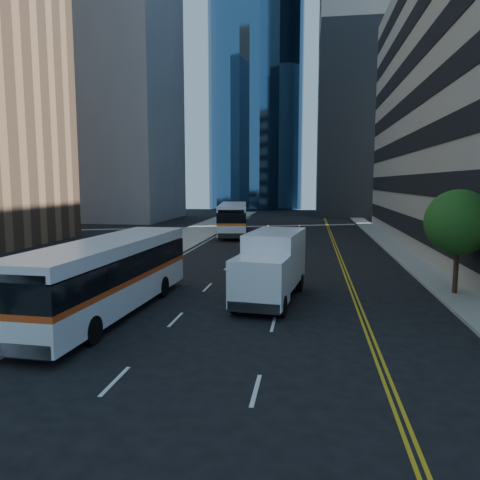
{
  "coord_description": "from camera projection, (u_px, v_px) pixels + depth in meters",
  "views": [
    {
      "loc": [
        1.87,
        -15.94,
        5.57
      ],
      "look_at": [
        -1.47,
        6.25,
        2.8
      ],
      "focal_mm": 35.0,
      "sensor_mm": 36.0,
      "label": 1
    }
  ],
  "objects": [
    {
      "name": "bus_rear",
      "position": [
        233.0,
        218.0,
        49.95
      ],
      "size": [
        4.5,
        13.0,
        3.29
      ],
      "rotation": [
        0.0,
        0.0,
        0.14
      ],
      "color": "white",
      "rests_on": "ground"
    },
    {
      "name": "sidewalk_east",
      "position": [
        394.0,
        247.0,
        39.8
      ],
      "size": [
        2.0,
        90.0,
        0.15
      ],
      "primitive_type": "cube",
      "color": "gray",
      "rests_on": "ground"
    },
    {
      "name": "box_truck",
      "position": [
        271.0,
        265.0,
        22.03
      ],
      "size": [
        3.13,
        6.94,
        3.21
      ],
      "rotation": [
        0.0,
        0.0,
        -0.13
      ],
      "color": "white",
      "rests_on": "ground"
    },
    {
      "name": "bus_front",
      "position": [
        108.0,
        274.0,
        19.75
      ],
      "size": [
        3.2,
        12.28,
        3.14
      ],
      "rotation": [
        0.0,
        0.0,
        -0.05
      ],
      "color": "white",
      "rests_on": "ground"
    },
    {
      "name": "midrise_west",
      "position": [
        110.0,
        102.0,
        69.63
      ],
      "size": [
        18.0,
        18.0,
        35.0
      ],
      "primitive_type": "cube",
      "color": "gray",
      "rests_on": "ground"
    },
    {
      "name": "office_tower_north",
      "position": [
        407.0,
        40.0,
        80.92
      ],
      "size": [
        30.0,
        28.0,
        60.0
      ],
      "primitive_type": "cube",
      "color": "gray",
      "rests_on": "ground"
    },
    {
      "name": "ground",
      "position": [
        255.0,
        340.0,
        16.6
      ],
      "size": [
        160.0,
        160.0,
        0.0
      ],
      "primitive_type": "plane",
      "color": "black",
      "rests_on": "ground"
    },
    {
      "name": "sidewalk_west",
      "position": [
        173.0,
        243.0,
        42.68
      ],
      "size": [
        5.0,
        90.0,
        0.15
      ],
      "primitive_type": "cube",
      "color": "gray",
      "rests_on": "ground"
    },
    {
      "name": "street_tree",
      "position": [
        459.0,
        222.0,
        22.68
      ],
      "size": [
        3.2,
        3.2,
        5.1
      ],
      "color": "#332114",
      "rests_on": "sidewalk_east"
    },
    {
      "name": "glass_tower",
      "position": [
        256.0,
        15.0,
        96.59
      ],
      "size": [
        20.0,
        20.0,
        80.0
      ],
      "primitive_type": "cylinder",
      "color": "#2C5177",
      "rests_on": "ground"
    }
  ]
}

